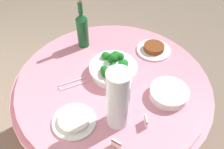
% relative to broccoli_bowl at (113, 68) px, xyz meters
% --- Properties ---
extents(ground_plane, '(6.00, 6.00, 0.00)m').
position_rel_broccoli_bowl_xyz_m(ground_plane, '(-0.05, 0.03, -0.78)').
color(ground_plane, gray).
extents(buffet_table, '(1.16, 1.16, 0.74)m').
position_rel_broccoli_bowl_xyz_m(buffet_table, '(-0.05, 0.03, -0.41)').
color(buffet_table, maroon).
rests_on(buffet_table, ground_plane).
extents(broccoli_bowl, '(0.28, 0.28, 0.11)m').
position_rel_broccoli_bowl_xyz_m(broccoli_bowl, '(0.00, 0.00, 0.00)').
color(broccoli_bowl, white).
rests_on(broccoli_bowl, buffet_table).
extents(plate_stack, '(0.21, 0.21, 0.05)m').
position_rel_broccoli_bowl_xyz_m(plate_stack, '(-0.30, -0.18, -0.02)').
color(plate_stack, white).
rests_on(plate_stack, buffet_table).
extents(wine_bottle, '(0.07, 0.07, 0.34)m').
position_rel_broccoli_bowl_xyz_m(wine_bottle, '(0.33, 0.04, 0.08)').
color(wine_bottle, '#134D26').
rests_on(wine_bottle, buffet_table).
extents(decorative_fruit_vase, '(0.11, 0.11, 0.34)m').
position_rel_broccoli_bowl_xyz_m(decorative_fruit_vase, '(-0.30, 0.14, 0.12)').
color(decorative_fruit_vase, silver).
rests_on(decorative_fruit_vase, buffet_table).
extents(serving_tongs, '(0.06, 0.17, 0.01)m').
position_rel_broccoli_bowl_xyz_m(serving_tongs, '(0.04, 0.25, -0.04)').
color(serving_tongs, silver).
rests_on(serving_tongs, buffet_table).
extents(food_plate_stir_fry, '(0.22, 0.22, 0.04)m').
position_rel_broccoli_bowl_xyz_m(food_plate_stir_fry, '(0.05, -0.33, -0.03)').
color(food_plate_stir_fry, white).
rests_on(food_plate_stir_fry, buffet_table).
extents(food_plate_rice, '(0.22, 0.22, 0.03)m').
position_rel_broccoli_bowl_xyz_m(food_plate_rice, '(-0.20, 0.33, -0.03)').
color(food_plate_rice, white).
rests_on(food_plate_rice, buffet_table).
extents(label_placard_front, '(0.05, 0.03, 0.05)m').
position_rel_broccoli_bowl_xyz_m(label_placard_front, '(-0.42, 0.22, -0.01)').
color(label_placard_front, white).
rests_on(label_placard_front, buffet_table).
extents(label_placard_mid, '(0.05, 0.03, 0.05)m').
position_rel_broccoli_bowl_xyz_m(label_placard_mid, '(-0.38, 0.04, -0.01)').
color(label_placard_mid, white).
rests_on(label_placard_mid, buffet_table).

